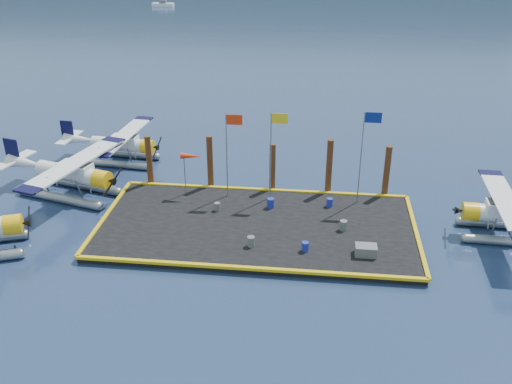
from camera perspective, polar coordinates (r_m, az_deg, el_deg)
ground at (r=36.76m, az=0.10°, el=-3.79°), size 4000.00×4000.00×0.00m
dock at (r=36.66m, az=0.10°, el=-3.52°), size 20.00×10.00×0.40m
dock_bumpers at (r=36.51m, az=0.10°, el=-3.12°), size 20.25×10.25×0.18m
seaplane_b at (r=42.34m, az=-17.93°, el=1.54°), size 9.50×10.24×3.64m
seaplane_c at (r=47.17m, az=-13.34°, el=4.47°), size 8.27×9.12×3.23m
seaplane_d at (r=38.65m, az=23.98°, el=-2.23°), size 8.45×9.31×3.32m
drum_0 at (r=38.18m, az=-3.89°, el=-1.46°), size 0.39×0.39×0.55m
drum_1 at (r=33.83m, az=4.94°, el=-5.46°), size 0.41×0.41×0.58m
drum_2 at (r=36.21m, az=8.73°, el=-3.32°), size 0.46×0.46×0.64m
drum_3 at (r=34.15m, az=-0.51°, el=-4.97°), size 0.45×0.45×0.63m
drum_4 at (r=38.92m, az=7.37°, el=-1.03°), size 0.41×0.41×0.58m
drum_5 at (r=38.43m, az=1.47°, el=-1.11°), size 0.47×0.47×0.67m
crate at (r=33.93m, az=10.93°, el=-5.74°), size 1.25×0.84×0.63m
flagpole_red at (r=38.51m, az=-2.67°, el=4.93°), size 1.14×0.08×6.00m
flagpole_yellow at (r=38.13m, az=1.80°, el=4.90°), size 1.14×0.08×6.20m
flagpole_blue at (r=38.09m, az=10.85°, el=4.68°), size 1.14×0.08×6.50m
windsock at (r=39.46m, az=-6.56°, el=3.49°), size 1.40×0.44×3.12m
piling_0 at (r=42.23m, az=-10.62°, el=2.97°), size 0.44×0.44×4.00m
piling_1 at (r=41.13m, az=-4.61°, el=2.86°), size 0.44×0.44×4.20m
piling_2 at (r=40.63m, az=1.65°, el=2.32°), size 0.44×0.44×3.80m
piling_3 at (r=40.43m, az=7.32°, el=2.36°), size 0.44×0.44×4.30m
piling_4 at (r=40.78m, az=12.93°, el=1.86°), size 0.44×0.44×4.00m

